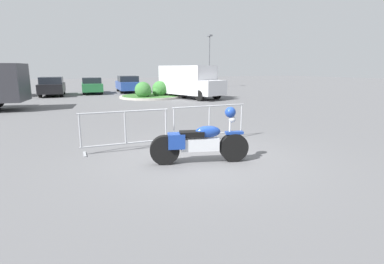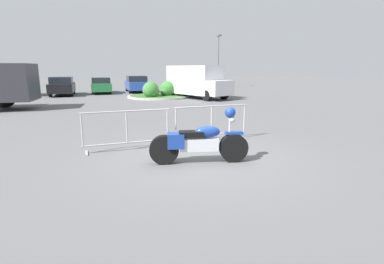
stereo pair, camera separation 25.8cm
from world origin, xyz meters
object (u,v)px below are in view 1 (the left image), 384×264
Objects in this scene: delivery_van at (190,81)px; parked_car_silver at (7,88)px; crowd_barrier_near at (125,130)px; parked_car_blue at (128,84)px; parked_car_black at (52,86)px; street_lamp at (209,53)px; motorcycle at (200,142)px; parked_car_green at (92,85)px; crowd_barrier_far at (209,122)px.

parked_car_silver is at bearing -138.51° from delivery_van.
crowd_barrier_near is 0.52× the size of parked_car_blue.
parked_car_black is 16.84m from street_lamp.
parked_car_silver reaches higher than motorcycle.
parked_car_black is (-2.38, 20.29, 0.25)m from motorcycle.
parked_car_green is 0.73× the size of street_lamp.
motorcycle is at bearing -42.85° from delivery_van.
street_lamp is at bearing -68.07° from parked_car_blue.
delivery_van is 0.94× the size of street_lamp.
crowd_barrier_near is 0.41× the size of street_lamp.
crowd_barrier_far is (2.54, 0.00, 0.00)m from crowd_barrier_near.
parked_car_black is at bearing 103.51° from parked_car_blue.
parked_car_black is at bearing 115.04° from motorcycle.
crowd_barrier_near is at bearing 180.00° from crowd_barrier_far.
crowd_barrier_far is at bearing 178.95° from parked_car_blue.
parked_car_blue is (3.86, 21.05, 0.25)m from motorcycle.
street_lamp is (19.32, 2.96, 3.01)m from parked_car_silver.
delivery_van is at bearing -126.17° from street_lamp.
parked_car_black is (-8.82, 6.61, -0.50)m from delivery_van.
motorcycle is at bearing -120.17° from street_lamp.
delivery_van is 7.82m from parked_car_blue.
motorcycle reaches higher than crowd_barrier_near.
crowd_barrier_near is at bearing -179.34° from parked_car_green.
parked_car_green is at bearing -81.34° from parked_car_silver.
delivery_van is 1.29× the size of parked_car_green.
parked_car_silver is 0.95× the size of parked_car_blue.
motorcycle is 2.19m from crowd_barrier_near.
crowd_barrier_far is 20.21m from parked_car_silver.
street_lamp reaches higher than parked_car_green.
motorcycle is at bearing -158.60° from parked_car_silver.
motorcycle is at bearing 176.22° from parked_car_blue.
street_lamp reaches higher than parked_car_blue.
motorcycle is 27.69m from street_lamp.
parked_car_black is 1.00× the size of parked_car_blue.
parked_car_silver is (-11.94, 7.14, -0.54)m from delivery_van.
parked_car_green is (2.01, 19.27, 0.13)m from crowd_barrier_near.
street_lamp reaches higher than delivery_van.
parked_car_black is at bearing 110.16° from parked_car_green.
parked_car_blue is 10.75m from street_lamp.
parked_car_silver is at bearing 109.57° from crowd_barrier_far.
parked_car_blue is at bearing -83.34° from parked_car_green.
parked_car_green is at bearing 91.57° from crowd_barrier_far.
parked_car_black is (3.12, -0.53, 0.04)m from parked_car_silver.
delivery_van is at bearing -154.07° from parked_car_blue.
street_lamp reaches higher than motorcycle.
crowd_barrier_far is at bearing -41.13° from delivery_van.
parked_car_blue reaches higher than crowd_barrier_far.
crowd_barrier_near is 0.52× the size of parked_car_black.
delivery_van is 1.19× the size of parked_car_black.
street_lamp is at bearing -71.59° from parked_car_green.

